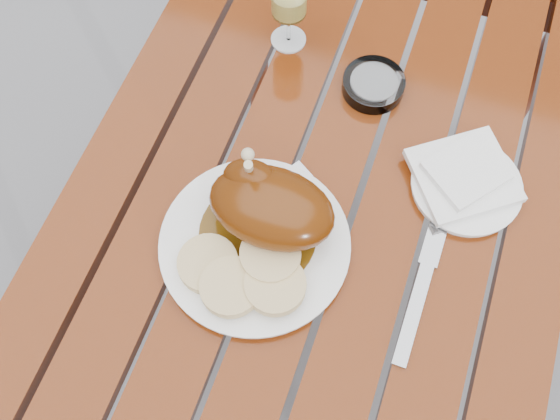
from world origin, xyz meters
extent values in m
plane|color=slate|center=(0.00, 0.00, 0.00)|extent=(60.00, 60.00, 0.00)
cube|color=maroon|center=(0.00, 0.00, 0.38)|extent=(0.80, 1.20, 0.75)
cylinder|color=white|center=(-0.07, -0.17, 0.76)|extent=(0.30, 0.30, 0.02)
cylinder|color=#543409|center=(-0.07, -0.15, 0.77)|extent=(0.18, 0.18, 0.00)
ellipsoid|color=#6C2B08|center=(-0.06, -0.13, 0.82)|extent=(0.19, 0.13, 0.10)
ellipsoid|color=#6C2B08|center=(-0.10, -0.10, 0.84)|extent=(0.09, 0.06, 0.08)
cylinder|color=#C6B28C|center=(-0.10, -0.10, 0.86)|extent=(0.03, 0.04, 0.10)
cylinder|color=#D6B882|center=(-0.12, -0.23, 0.78)|extent=(0.09, 0.09, 0.02)
cylinder|color=#D6B882|center=(-0.08, -0.25, 0.78)|extent=(0.09, 0.09, 0.02)
cylinder|color=#D6B882|center=(-0.01, -0.23, 0.79)|extent=(0.09, 0.09, 0.02)
cylinder|color=#D6B882|center=(-0.04, -0.19, 0.79)|extent=(0.09, 0.09, 0.02)
cylinder|color=#FAEA71|center=(-0.15, 0.23, 0.83)|extent=(0.07, 0.07, 0.15)
cylinder|color=white|center=(0.22, 0.04, 0.76)|extent=(0.20, 0.20, 0.01)
cube|color=white|center=(0.21, 0.05, 0.77)|extent=(0.21, 0.20, 0.01)
cylinder|color=#B2B7BC|center=(0.02, 0.18, 0.76)|extent=(0.11, 0.11, 0.03)
cube|color=gray|center=(-0.10, -0.11, 0.75)|extent=(0.12, 0.17, 0.01)
cube|color=gray|center=(0.19, -0.16, 0.75)|extent=(0.02, 0.22, 0.01)
camera|label=1|loc=(0.09, -0.49, 1.65)|focal=40.00mm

